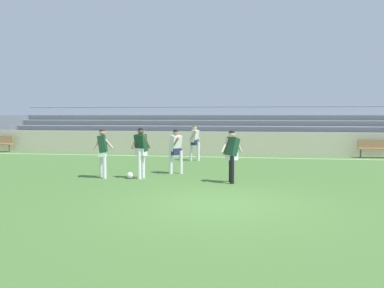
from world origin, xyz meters
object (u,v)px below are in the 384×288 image
bench_far_right (377,147)px  player_dark_dropping_back (103,149)px  bleacher_stand (205,131)px  player_white_trailing_run (176,147)px  player_white_wide_right (195,140)px  player_dark_overlapping (232,152)px  player_dark_challenging (141,148)px  soccer_ball (130,175)px

bench_far_right → player_dark_dropping_back: (-11.05, -8.03, 0.44)m
bleacher_stand → player_white_trailing_run: 10.08m
bleacher_stand → bench_far_right: bearing=-20.5°
bleacher_stand → player_white_wide_right: (0.25, -6.01, -0.16)m
player_white_wide_right → player_white_trailing_run: bearing=-91.0°
player_dark_dropping_back → player_white_trailing_run: player_dark_dropping_back is taller
player_dark_overlapping → player_dark_challenging: bearing=173.4°
player_white_trailing_run → player_dark_challenging: bearing=-127.0°
bleacher_stand → player_dark_dropping_back: size_ratio=15.57×
player_dark_dropping_back → soccer_ball: (0.96, -0.02, -0.88)m
bleacher_stand → player_white_trailing_run: bearing=-89.0°
player_dark_dropping_back → soccer_ball: size_ratio=7.55×
player_dark_challenging → soccer_ball: 0.98m
bench_far_right → player_dark_overlapping: 10.69m
player_dark_challenging → player_dark_overlapping: 3.05m
bench_far_right → player_dark_challenging: size_ratio=1.06×
player_white_wide_right → soccer_ball: (-1.35, -5.40, -0.87)m
bleacher_stand → soccer_ball: size_ratio=117.52×
player_dark_overlapping → bleacher_stand: bearing=101.1°
player_dark_overlapping → soccer_ball: bearing=175.7°
player_white_wide_right → soccer_ball: player_white_wide_right is taller
player_dark_challenging → soccer_ball: player_dark_challenging is taller
player_dark_challenging → bench_far_right: bearing=39.2°
bench_far_right → soccer_ball: size_ratio=8.18×
player_dark_challenging → player_white_wide_right: 5.39m
soccer_ball → player_white_trailing_run: bearing=46.0°
bleacher_stand → player_dark_challenging: bearing=-93.8°
bleacher_stand → soccer_ball: 11.51m
soccer_ball → bench_far_right: bearing=38.6°
player_dark_dropping_back → bleacher_stand: bearing=79.8°
bleacher_stand → player_white_wide_right: size_ratio=15.61×
bench_far_right → player_white_trailing_run: (-8.81, -6.72, 0.40)m
player_white_trailing_run → player_dark_overlapping: player_dark_overlapping is taller
player_white_trailing_run → soccer_ball: size_ratio=7.32×
player_white_trailing_run → player_white_wide_right: player_white_wide_right is taller
player_dark_dropping_back → player_dark_challenging: (1.31, 0.08, 0.03)m
player_dark_challenging → player_dark_overlapping: size_ratio=1.03×
bench_far_right → player_white_trailing_run: 11.09m
player_white_trailing_run → player_dark_overlapping: size_ratio=0.98×
bleacher_stand → player_dark_dropping_back: bleacher_stand is taller
bench_far_right → player_dark_challenging: 12.58m
bench_far_right → soccer_ball: bearing=-141.4°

